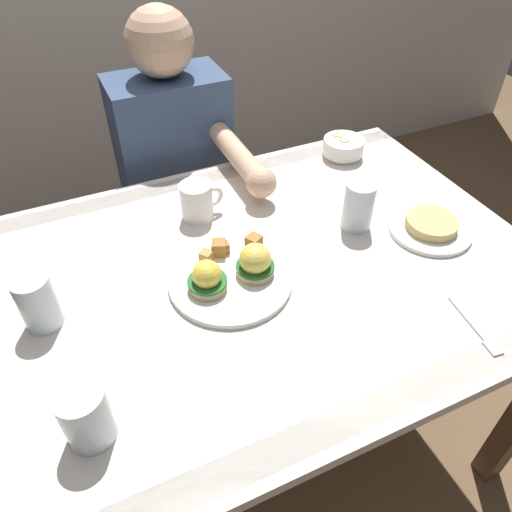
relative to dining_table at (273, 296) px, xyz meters
The scene contains 11 objects.
ground_plane 0.63m from the dining_table, ahead, with size 6.00×6.00×0.00m, color brown.
dining_table is the anchor object (origin of this frame).
eggs_benedict_plate 0.17m from the dining_table, behind, with size 0.27×0.27×0.09m.
fruit_bowl 0.54m from the dining_table, 41.01° to the left, with size 0.12×0.12×0.06m.
coffee_mug 0.30m from the dining_table, 111.90° to the left, with size 0.11×0.08×0.09m.
fork 0.45m from the dining_table, 50.37° to the right, with size 0.04×0.16×0.00m.
water_glass_near 0.29m from the dining_table, ahead, with size 0.07×0.07×0.12m.
water_glass_far 0.54m from the dining_table, 151.29° to the right, with size 0.08×0.08×0.11m.
water_glass_extra 0.52m from the dining_table, behind, with size 0.07×0.07×0.12m.
side_plate 0.42m from the dining_table, ahead, with size 0.20×0.20×0.04m.
diner_person 0.60m from the dining_table, 94.01° to the left, with size 0.34×0.54×1.14m.
Camera 1 is at (-0.37, -0.72, 1.49)m, focal length 34.09 mm.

